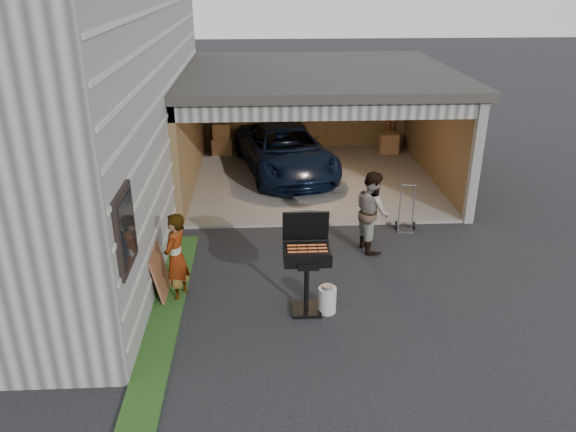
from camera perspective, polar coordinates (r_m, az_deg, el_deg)
The scene contains 10 objects.
ground at distance 9.19m, azimuth 1.77°, elevation -10.29°, with size 80.00×80.00×0.00m, color black.
groundcover_strip at distance 8.48m, azimuth -13.46°, elevation -14.08°, with size 0.50×8.00×0.06m, color #193814.
garage at distance 14.82m, azimuth 2.71°, elevation 10.95°, with size 6.80×6.30×2.90m.
minivan at distance 15.19m, azimuth -0.28°, elevation 6.44°, with size 2.08×4.51×1.25m, color black.
woman at distance 9.49m, azimuth -11.31°, elevation -4.15°, with size 0.57×0.37×1.56m, color #A0B3C9.
man at distance 11.10m, azimuth 8.52°, elevation 0.49°, with size 0.79×0.61×1.62m, color #4B2F1D.
bbq_grill at distance 8.89m, azimuth 1.91°, elevation -4.17°, with size 0.74×0.65×1.65m.
propane_tank at distance 9.24m, azimuth 4.00°, elevation -8.50°, with size 0.30×0.30×0.44m, color #B6B6B1.
plywood_panel at distance 9.77m, azimuth -12.83°, elevation -5.77°, with size 0.04×0.78×0.87m, color brown.
hand_truck at distance 12.27m, azimuth 11.85°, elevation -0.55°, with size 0.45×0.37×1.03m.
Camera 1 is at (-0.67, -7.59, 5.14)m, focal length 35.00 mm.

